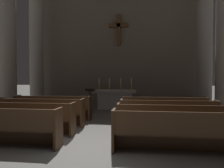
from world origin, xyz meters
TOP-DOWN VIEW (x-y plane):
  - ground_plane at (0.00, 0.00)m, footprint 80.00×80.00m
  - pew_left_row_2 at (-2.16, 1.09)m, footprint 3.07×0.50m
  - pew_left_row_3 at (-2.16, 2.21)m, footprint 3.07×0.50m
  - pew_left_row_4 at (-2.16, 3.34)m, footprint 3.07×0.50m
  - pew_right_row_1 at (2.16, -0.04)m, footprint 3.07×0.50m
  - pew_right_row_2 at (2.16, 1.09)m, footprint 3.07×0.50m
  - pew_right_row_3 at (2.16, 2.21)m, footprint 3.07×0.50m
  - pew_right_row_4 at (2.16, 3.34)m, footprint 3.07×0.50m
  - column_left_second at (-4.70, 4.31)m, footprint 1.20×1.20m
  - column_left_third at (-4.70, 7.18)m, footprint 1.20×1.20m
  - column_right_third at (4.70, 7.18)m, footprint 1.20×1.20m
  - altar at (0.00, 6.41)m, footprint 2.20×0.90m
  - candlestick_outer_left at (-0.85, 6.41)m, footprint 0.16×0.16m
  - candlestick_inner_left at (-0.30, 6.41)m, footprint 0.16×0.16m
  - candlestick_inner_right at (0.30, 6.41)m, footprint 0.16×0.16m
  - candlestick_outer_right at (0.85, 6.41)m, footprint 0.16×0.16m
  - apse_with_cross at (0.00, 8.61)m, footprint 10.67×0.47m
  - lectern at (-1.09, 5.21)m, footprint 0.44×0.36m

SIDE VIEW (x-z plane):
  - ground_plane at x=0.00m, z-range 0.00..0.00m
  - pew_left_row_2 at x=-2.16m, z-range 0.00..0.95m
  - pew_left_row_3 at x=-2.16m, z-range 0.00..0.95m
  - pew_left_row_4 at x=-2.16m, z-range 0.00..0.95m
  - pew_right_row_1 at x=2.16m, z-range 0.00..0.95m
  - pew_right_row_2 at x=2.16m, z-range 0.00..0.95m
  - pew_right_row_3 at x=2.16m, z-range 0.00..0.95m
  - pew_right_row_4 at x=2.16m, z-range 0.00..0.95m
  - altar at x=0.00m, z-range 0.03..1.04m
  - lectern at x=-1.09m, z-range -0.03..1.13m
  - candlestick_outer_left at x=-0.85m, z-range 0.90..1.51m
  - candlestick_inner_left at x=-0.30m, z-range 0.90..1.51m
  - candlestick_inner_right at x=0.30m, z-range 0.90..1.51m
  - candlestick_outer_right at x=0.85m, z-range 0.90..1.51m
  - column_left_second at x=-4.70m, z-range -0.09..7.57m
  - column_left_third at x=-4.70m, z-range -0.09..7.57m
  - column_right_third at x=4.70m, z-range -0.09..7.57m
  - apse_with_cross at x=0.00m, z-range 0.00..8.30m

